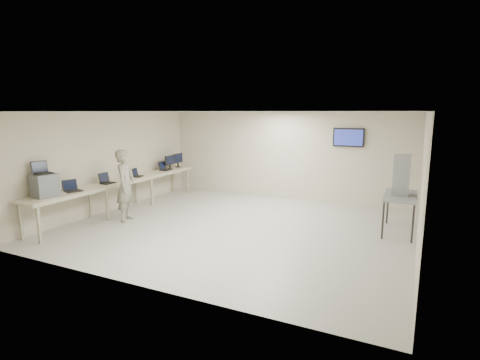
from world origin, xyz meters
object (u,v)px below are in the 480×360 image
at_px(equipment_box, 45,185).
at_px(soldier, 126,186).
at_px(workbench, 122,183).
at_px(side_table, 401,198).

relative_size(equipment_box, soldier, 0.28).
height_order(workbench, soldier, soldier).
bearing_deg(equipment_box, soldier, 72.93).
bearing_deg(workbench, equipment_box, -91.52).
bearing_deg(side_table, soldier, -162.87).
relative_size(equipment_box, side_table, 0.35).
height_order(workbench, equipment_box, equipment_box).
distance_m(workbench, side_table, 7.30).
bearing_deg(workbench, soldier, -42.49).
xyz_separation_m(workbench, soldier, (0.75, -0.69, 0.10)).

